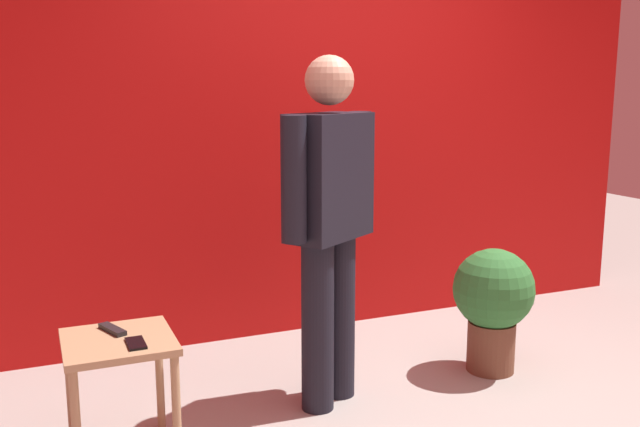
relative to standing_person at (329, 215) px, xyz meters
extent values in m
cube|color=red|center=(0.52, 1.08, 0.53)|extent=(4.53, 0.12, 2.96)
cylinder|color=black|center=(-0.08, -0.05, -0.53)|extent=(0.22, 0.22, 0.84)
cylinder|color=black|center=(0.08, 0.05, -0.53)|extent=(0.22, 0.22, 0.84)
cube|color=black|center=(0.00, 0.00, 0.18)|extent=(0.50, 0.43, 0.59)
cube|color=silver|center=(-0.06, 0.10, 0.21)|extent=(0.11, 0.08, 0.50)
cube|color=silver|center=(-0.07, 0.10, 0.20)|extent=(0.04, 0.03, 0.45)
cylinder|color=black|center=(-0.23, -0.15, 0.20)|extent=(0.15, 0.15, 0.56)
cylinder|color=black|center=(0.23, 0.15, 0.20)|extent=(0.15, 0.15, 0.56)
sphere|color=tan|center=(0.00, 0.00, 0.63)|extent=(0.23, 0.23, 0.23)
cube|color=tan|center=(-1.01, -0.15, -0.44)|extent=(0.44, 0.44, 0.03)
cylinder|color=tan|center=(-0.82, -0.34, -0.70)|extent=(0.04, 0.04, 0.50)
cylinder|color=tan|center=(-1.20, 0.05, -0.70)|extent=(0.04, 0.04, 0.50)
cylinder|color=tan|center=(-0.82, 0.05, -0.70)|extent=(0.04, 0.04, 0.50)
cube|color=black|center=(-0.95, -0.24, -0.42)|extent=(0.07, 0.14, 0.01)
cube|color=black|center=(-1.02, -0.05, -0.41)|extent=(0.10, 0.17, 0.02)
cylinder|color=brown|center=(0.98, 0.00, -0.81)|extent=(0.26, 0.26, 0.28)
sphere|color=#2D7233|center=(0.98, 0.00, -0.48)|extent=(0.44, 0.44, 0.44)
camera|label=1|loc=(-1.30, -2.96, 0.60)|focal=38.85mm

